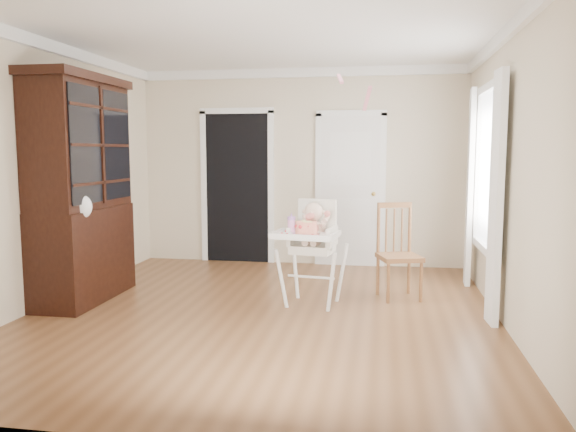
% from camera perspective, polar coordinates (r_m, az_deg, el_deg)
% --- Properties ---
extents(floor, '(5.00, 5.00, 0.00)m').
position_cam_1_polar(floor, '(5.60, -2.59, -9.78)').
color(floor, brown).
rests_on(floor, ground).
extents(ceiling, '(5.00, 5.00, 0.00)m').
position_cam_1_polar(ceiling, '(5.49, -2.74, 18.39)').
color(ceiling, white).
rests_on(ceiling, wall_back).
extents(wall_back, '(4.50, 0.00, 4.50)m').
position_cam_1_polar(wall_back, '(7.84, 1.24, 4.94)').
color(wall_back, beige).
rests_on(wall_back, floor).
extents(wall_left, '(0.00, 5.00, 5.00)m').
position_cam_1_polar(wall_left, '(6.25, -23.30, 3.97)').
color(wall_left, beige).
rests_on(wall_left, floor).
extents(wall_right, '(0.00, 5.00, 5.00)m').
position_cam_1_polar(wall_right, '(5.37, 21.56, 3.70)').
color(wall_right, beige).
rests_on(wall_right, floor).
extents(crown_molding, '(4.50, 5.00, 0.12)m').
position_cam_1_polar(crown_molding, '(5.47, -2.74, 17.77)').
color(crown_molding, white).
rests_on(crown_molding, ceiling).
extents(doorway, '(1.06, 0.05, 2.22)m').
position_cam_1_polar(doorway, '(8.01, -5.17, 3.22)').
color(doorway, black).
rests_on(doorway, wall_back).
extents(closet_door, '(0.96, 0.09, 2.13)m').
position_cam_1_polar(closet_door, '(7.76, 6.34, 2.48)').
color(closet_door, white).
rests_on(closet_door, wall_back).
extents(window_right, '(0.13, 1.84, 2.30)m').
position_cam_1_polar(window_right, '(6.14, 19.36, 3.51)').
color(window_right, white).
rests_on(window_right, wall_right).
extents(high_chair, '(0.73, 0.86, 1.11)m').
position_cam_1_polar(high_chair, '(5.74, 2.50, -2.38)').
color(high_chair, white).
rests_on(high_chair, floor).
extents(baby, '(0.30, 0.25, 0.45)m').
position_cam_1_polar(baby, '(5.75, 2.59, -0.92)').
color(baby, beige).
rests_on(baby, high_chair).
extents(cake, '(0.28, 0.28, 0.13)m').
position_cam_1_polar(cake, '(5.49, 1.86, -1.22)').
color(cake, silver).
rests_on(cake, high_chair).
extents(sippy_cup, '(0.08, 0.08, 0.20)m').
position_cam_1_polar(sippy_cup, '(5.65, 0.35, -0.78)').
color(sippy_cup, pink).
rests_on(sippy_cup, high_chair).
extents(china_cabinet, '(0.62, 1.40, 2.36)m').
position_cam_1_polar(china_cabinet, '(6.28, -20.30, 2.57)').
color(china_cabinet, black).
rests_on(china_cabinet, floor).
extents(dining_chair, '(0.53, 0.53, 1.02)m').
position_cam_1_polar(dining_chair, '(6.17, 11.15, -3.81)').
color(dining_chair, brown).
rests_on(dining_chair, floor).
extents(streamer, '(0.10, 0.49, 0.15)m').
position_cam_1_polar(streamer, '(5.20, 5.31, 13.73)').
color(streamer, pink).
rests_on(streamer, ceiling).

